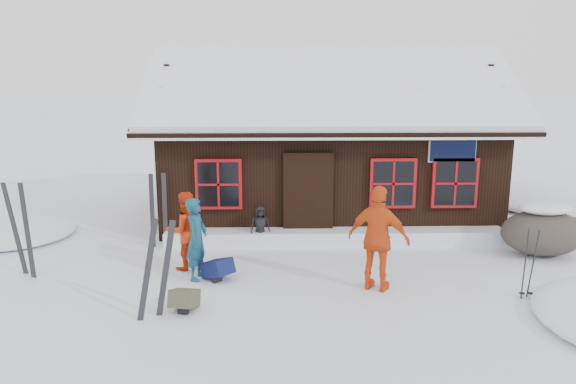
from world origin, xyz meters
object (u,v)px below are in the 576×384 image
object	(u,v)px
backpack_blue	(218,272)
skier_teal	(197,239)
boulder	(543,231)
ski_pair_left	(157,270)
skier_crouched	(260,226)
skier_orange_left	(185,231)
skier_orange_right	(379,239)
ski_poles	(529,265)
backpack_olive	(185,302)

from	to	relation	value
backpack_blue	skier_teal	bearing A→B (deg)	128.51
boulder	ski_pair_left	world-z (taller)	ski_pair_left
skier_teal	skier_crouched	size ratio (longest dim) A/B	1.70
skier_orange_left	skier_orange_right	world-z (taller)	skier_orange_right
skier_teal	ski_pair_left	size ratio (longest dim) A/B	0.93
ski_pair_left	backpack_blue	bearing A→B (deg)	59.48
skier_orange_left	skier_crouched	xyz separation A→B (m)	(1.43, 1.39, -0.32)
skier_orange_left	backpack_blue	size ratio (longest dim) A/B	2.85
skier_crouched	ski_poles	size ratio (longest dim) A/B	0.72
skier_orange_right	skier_crouched	bearing A→B (deg)	-22.55
skier_orange_right	ski_pair_left	size ratio (longest dim) A/B	1.13
backpack_olive	skier_crouched	bearing A→B (deg)	80.32
ski_poles	ski_pair_left	bearing A→B (deg)	-174.11
boulder	backpack_olive	bearing A→B (deg)	-159.73
ski_pair_left	skier_crouched	bearing A→B (deg)	62.18
skier_orange_left	skier_orange_right	bearing A→B (deg)	134.93
ski_pair_left	backpack_olive	distance (m)	0.79
skier_crouched	ski_poles	world-z (taller)	ski_poles
skier_teal	ski_poles	size ratio (longest dim) A/B	1.22
skier_orange_right	backpack_blue	bearing A→B (deg)	16.34
skier_teal	backpack_blue	size ratio (longest dim) A/B	2.86
skier_orange_left	backpack_blue	bearing A→B (deg)	111.48
skier_teal	skier_orange_right	distance (m)	3.34
backpack_blue	ski_poles	bearing A→B (deg)	-54.61
skier_orange_left	skier_crouched	world-z (taller)	skier_orange_left
skier_orange_left	ski_poles	bearing A→B (deg)	138.37
skier_teal	backpack_blue	bearing A→B (deg)	-83.66
skier_teal	backpack_olive	size ratio (longest dim) A/B	2.98
skier_teal	backpack_blue	distance (m)	0.74
skier_orange_left	ski_poles	size ratio (longest dim) A/B	1.22
skier_orange_left	ski_poles	distance (m)	6.31
skier_orange_left	backpack_blue	world-z (taller)	skier_orange_left
skier_teal	skier_crouched	distance (m)	2.27
skier_teal	backpack_olive	distance (m)	1.55
skier_orange_right	boulder	distance (m)	4.27
skier_crouched	ski_pair_left	size ratio (longest dim) A/B	0.55
ski_pair_left	backpack_blue	xyz separation A→B (m)	(0.78, 1.62, -0.65)
backpack_blue	ski_pair_left	bearing A→B (deg)	-160.09
skier_teal	skier_crouched	xyz separation A→B (m)	(1.13, 1.94, -0.32)
skier_orange_right	boulder	world-z (taller)	skier_orange_right
skier_teal	backpack_blue	world-z (taller)	skier_teal
skier_teal	boulder	bearing A→B (deg)	-66.81
skier_teal	skier_orange_right	bearing A→B (deg)	-87.05
skier_orange_left	ski_pair_left	xyz separation A→B (m)	(-0.10, -2.21, 0.02)
boulder	backpack_blue	size ratio (longest dim) A/B	3.19
boulder	ski_poles	size ratio (longest dim) A/B	1.36
skier_orange_left	skier_crouched	size ratio (longest dim) A/B	1.70
ski_pair_left	backpack_olive	xyz separation A→B (m)	(0.37, 0.25, -0.65)
skier_teal	backpack_olive	world-z (taller)	skier_teal
boulder	backpack_blue	bearing A→B (deg)	-169.31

